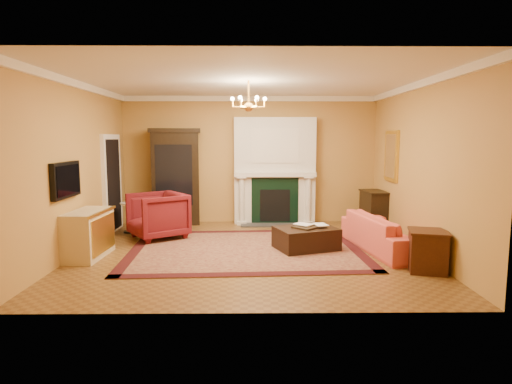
{
  "coord_description": "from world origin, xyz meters",
  "views": [
    {
      "loc": [
        0.04,
        -7.49,
        2.01
      ],
      "look_at": [
        0.13,
        0.3,
        1.04
      ],
      "focal_mm": 30.0,
      "sensor_mm": 36.0,
      "label": 1
    }
  ],
  "objects_px": {
    "wingback_armchair": "(158,213)",
    "console_table": "(374,211)",
    "pedestal_table": "(129,215)",
    "leather_ottoman": "(306,238)",
    "china_cabinet": "(176,179)",
    "end_table": "(428,252)",
    "coral_sofa": "(386,227)",
    "commode": "(88,234)"
  },
  "relations": [
    {
      "from": "china_cabinet",
      "to": "console_table",
      "type": "xyz_separation_m",
      "value": [
        4.5,
        -0.63,
        -0.66
      ]
    },
    {
      "from": "pedestal_table",
      "to": "commode",
      "type": "height_order",
      "value": "commode"
    },
    {
      "from": "coral_sofa",
      "to": "leather_ottoman",
      "type": "xyz_separation_m",
      "value": [
        -1.43,
        0.06,
        -0.22
      ]
    },
    {
      "from": "leather_ottoman",
      "to": "china_cabinet",
      "type": "bearing_deg",
      "value": 119.42
    },
    {
      "from": "commode",
      "to": "end_table",
      "type": "height_order",
      "value": "commode"
    },
    {
      "from": "china_cabinet",
      "to": "pedestal_table",
      "type": "relative_size",
      "value": 3.29
    },
    {
      "from": "commode",
      "to": "coral_sofa",
      "type": "xyz_separation_m",
      "value": [
        5.2,
        0.39,
        0.03
      ]
    },
    {
      "from": "wingback_armchair",
      "to": "commode",
      "type": "bearing_deg",
      "value": -66.78
    },
    {
      "from": "pedestal_table",
      "to": "leather_ottoman",
      "type": "height_order",
      "value": "pedestal_table"
    },
    {
      "from": "wingback_armchair",
      "to": "end_table",
      "type": "height_order",
      "value": "wingback_armchair"
    },
    {
      "from": "pedestal_table",
      "to": "console_table",
      "type": "xyz_separation_m",
      "value": [
        5.36,
        0.3,
        0.04
      ]
    },
    {
      "from": "china_cabinet",
      "to": "wingback_armchair",
      "type": "bearing_deg",
      "value": -102.0
    },
    {
      "from": "china_cabinet",
      "to": "coral_sofa",
      "type": "xyz_separation_m",
      "value": [
        4.2,
        -2.45,
        -0.65
      ]
    },
    {
      "from": "commode",
      "to": "coral_sofa",
      "type": "bearing_deg",
      "value": 6.93
    },
    {
      "from": "china_cabinet",
      "to": "leather_ottoman",
      "type": "height_order",
      "value": "china_cabinet"
    },
    {
      "from": "wingback_armchair",
      "to": "console_table",
      "type": "bearing_deg",
      "value": 65.92
    },
    {
      "from": "pedestal_table",
      "to": "console_table",
      "type": "relative_size",
      "value": 0.79
    },
    {
      "from": "pedestal_table",
      "to": "console_table",
      "type": "bearing_deg",
      "value": 3.17
    },
    {
      "from": "china_cabinet",
      "to": "coral_sofa",
      "type": "distance_m",
      "value": 4.9
    },
    {
      "from": "coral_sofa",
      "to": "leather_ottoman",
      "type": "relative_size",
      "value": 2.09
    },
    {
      "from": "wingback_armchair",
      "to": "commode",
      "type": "distance_m",
      "value": 1.64
    },
    {
      "from": "console_table",
      "to": "coral_sofa",
      "type": "bearing_deg",
      "value": -104.73
    },
    {
      "from": "china_cabinet",
      "to": "end_table",
      "type": "xyz_separation_m",
      "value": [
        4.44,
        -3.69,
        -0.77
      ]
    },
    {
      "from": "console_table",
      "to": "pedestal_table",
      "type": "bearing_deg",
      "value": 177.94
    },
    {
      "from": "wingback_armchair",
      "to": "leather_ottoman",
      "type": "distance_m",
      "value": 3.05
    },
    {
      "from": "china_cabinet",
      "to": "pedestal_table",
      "type": "distance_m",
      "value": 1.44
    },
    {
      "from": "pedestal_table",
      "to": "commode",
      "type": "xyz_separation_m",
      "value": [
        -0.15,
        -1.92,
        0.02
      ]
    },
    {
      "from": "commode",
      "to": "console_table",
      "type": "height_order",
      "value": "console_table"
    },
    {
      "from": "wingback_armchair",
      "to": "pedestal_table",
      "type": "height_order",
      "value": "wingback_armchair"
    },
    {
      "from": "coral_sofa",
      "to": "end_table",
      "type": "height_order",
      "value": "coral_sofa"
    },
    {
      "from": "commode",
      "to": "console_table",
      "type": "distance_m",
      "value": 5.94
    },
    {
      "from": "coral_sofa",
      "to": "console_table",
      "type": "height_order",
      "value": "coral_sofa"
    },
    {
      "from": "end_table",
      "to": "pedestal_table",
      "type": "bearing_deg",
      "value": 152.4
    },
    {
      "from": "china_cabinet",
      "to": "end_table",
      "type": "bearing_deg",
      "value": -46.76
    },
    {
      "from": "china_cabinet",
      "to": "pedestal_table",
      "type": "height_order",
      "value": "china_cabinet"
    },
    {
      "from": "coral_sofa",
      "to": "console_table",
      "type": "bearing_deg",
      "value": -18.43
    },
    {
      "from": "pedestal_table",
      "to": "end_table",
      "type": "distance_m",
      "value": 5.98
    },
    {
      "from": "china_cabinet",
      "to": "leather_ottoman",
      "type": "bearing_deg",
      "value": -47.83
    },
    {
      "from": "china_cabinet",
      "to": "end_table",
      "type": "distance_m",
      "value": 5.83
    },
    {
      "from": "coral_sofa",
      "to": "console_table",
      "type": "xyz_separation_m",
      "value": [
        0.31,
        1.82,
        -0.01
      ]
    },
    {
      "from": "wingback_armchair",
      "to": "commode",
      "type": "height_order",
      "value": "wingback_armchair"
    },
    {
      "from": "pedestal_table",
      "to": "leather_ottoman",
      "type": "bearing_deg",
      "value": -22.0
    }
  ]
}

